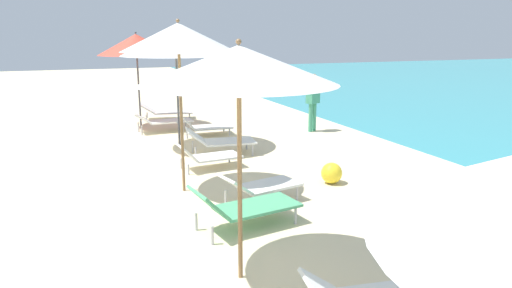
{
  "coord_description": "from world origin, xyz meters",
  "views": [
    {
      "loc": [
        -2.83,
        2.02,
        2.64
      ],
      "look_at": [
        -0.93,
        6.9,
        1.39
      ],
      "focal_mm": 32.24,
      "sensor_mm": 36.0,
      "label": 1
    }
  ],
  "objects_px": {
    "umbrella_fifth": "(176,42)",
    "lounger_farthest_shoreside": "(166,111)",
    "umbrella_fourth": "(178,38)",
    "lounger_farthest_inland": "(162,120)",
    "lounger_fourth_shoreside": "(208,155)",
    "person_walking_mid": "(313,97)",
    "umbrella_third": "(239,65)",
    "lounger_fifth_inland": "(220,140)",
    "umbrella_farthest": "(136,45)",
    "lounger_fourth_inland": "(259,185)",
    "lounger_fifth_shoreside": "(204,126)",
    "beach_ball": "(332,173)",
    "lounger_third_shoreside": "(243,206)"
  },
  "relations": [
    {
      "from": "umbrella_fourth",
      "to": "lounger_farthest_inland",
      "type": "xyz_separation_m",
      "value": [
        0.53,
        5.11,
        -2.27
      ]
    },
    {
      "from": "lounger_fourth_inland",
      "to": "beach_ball",
      "type": "bearing_deg",
      "value": 4.4
    },
    {
      "from": "umbrella_fourth",
      "to": "umbrella_farthest",
      "type": "height_order",
      "value": "umbrella_fourth"
    },
    {
      "from": "umbrella_fifth",
      "to": "lounger_farthest_shoreside",
      "type": "distance_m",
      "value": 4.57
    },
    {
      "from": "lounger_farthest_shoreside",
      "to": "lounger_farthest_inland",
      "type": "relative_size",
      "value": 1.04
    },
    {
      "from": "person_walking_mid",
      "to": "lounger_fifth_inland",
      "type": "bearing_deg",
      "value": -88.67
    },
    {
      "from": "lounger_fourth_shoreside",
      "to": "person_walking_mid",
      "type": "bearing_deg",
      "value": 29.19
    },
    {
      "from": "umbrella_fourth",
      "to": "lounger_third_shoreside",
      "type": "bearing_deg",
      "value": -77.0
    },
    {
      "from": "umbrella_fourth",
      "to": "lounger_farthest_inland",
      "type": "bearing_deg",
      "value": 84.03
    },
    {
      "from": "umbrella_third",
      "to": "lounger_farthest_inland",
      "type": "bearing_deg",
      "value": 85.86
    },
    {
      "from": "umbrella_fourth",
      "to": "lounger_fifth_inland",
      "type": "relative_size",
      "value": 1.8
    },
    {
      "from": "lounger_fourth_inland",
      "to": "lounger_third_shoreside",
      "type": "bearing_deg",
      "value": -137.48
    },
    {
      "from": "lounger_fourth_shoreside",
      "to": "umbrella_fifth",
      "type": "relative_size",
      "value": 0.46
    },
    {
      "from": "umbrella_fourth",
      "to": "beach_ball",
      "type": "distance_m",
      "value": 3.57
    },
    {
      "from": "umbrella_fourth",
      "to": "person_walking_mid",
      "type": "distance_m",
      "value": 5.96
    },
    {
      "from": "umbrella_third",
      "to": "umbrella_fifth",
      "type": "xyz_separation_m",
      "value": [
        0.65,
        6.19,
        0.13
      ]
    },
    {
      "from": "umbrella_farthest",
      "to": "lounger_farthest_shoreside",
      "type": "bearing_deg",
      "value": 47.7
    },
    {
      "from": "umbrella_fourth",
      "to": "umbrella_farthest",
      "type": "relative_size",
      "value": 1.06
    },
    {
      "from": "lounger_third_shoreside",
      "to": "lounger_farthest_shoreside",
      "type": "xyz_separation_m",
      "value": [
        0.58,
        8.91,
        -0.08
      ]
    },
    {
      "from": "umbrella_farthest",
      "to": "lounger_farthest_shoreside",
      "type": "distance_m",
      "value": 2.52
    },
    {
      "from": "lounger_fourth_inland",
      "to": "person_walking_mid",
      "type": "bearing_deg",
      "value": 41.17
    },
    {
      "from": "lounger_fifth_shoreside",
      "to": "lounger_farthest_inland",
      "type": "bearing_deg",
      "value": 139.22
    },
    {
      "from": "umbrella_farthest",
      "to": "person_walking_mid",
      "type": "xyz_separation_m",
      "value": [
        4.36,
        -2.4,
        -1.39
      ]
    },
    {
      "from": "lounger_farthest_shoreside",
      "to": "person_walking_mid",
      "type": "height_order",
      "value": "person_walking_mid"
    },
    {
      "from": "lounger_farthest_shoreside",
      "to": "person_walking_mid",
      "type": "distance_m",
      "value": 4.9
    },
    {
      "from": "lounger_fifth_shoreside",
      "to": "beach_ball",
      "type": "height_order",
      "value": "lounger_fifth_shoreside"
    },
    {
      "from": "lounger_farthest_shoreside",
      "to": "person_walking_mid",
      "type": "xyz_separation_m",
      "value": [
        3.43,
        -3.43,
        0.71
      ]
    },
    {
      "from": "beach_ball",
      "to": "lounger_fifth_shoreside",
      "type": "bearing_deg",
      "value": 102.68
    },
    {
      "from": "umbrella_third",
      "to": "lounger_fifth_shoreside",
      "type": "xyz_separation_m",
      "value": [
        1.56,
        7.33,
        -2.08
      ]
    },
    {
      "from": "umbrella_third",
      "to": "lounger_fifth_inland",
      "type": "bearing_deg",
      "value": 75.49
    },
    {
      "from": "lounger_fourth_shoreside",
      "to": "beach_ball",
      "type": "bearing_deg",
      "value": -47.89
    },
    {
      "from": "lounger_fourth_inland",
      "to": "lounger_fifth_shoreside",
      "type": "xyz_separation_m",
      "value": [
        0.52,
        5.29,
        -0.05
      ]
    },
    {
      "from": "umbrella_farthest",
      "to": "beach_ball",
      "type": "distance_m",
      "value": 7.39
    },
    {
      "from": "lounger_fourth_shoreside",
      "to": "lounger_farthest_shoreside",
      "type": "bearing_deg",
      "value": 82.7
    },
    {
      "from": "lounger_fourth_inland",
      "to": "umbrella_farthest",
      "type": "distance_m",
      "value": 7.44
    },
    {
      "from": "lounger_fifth_inland",
      "to": "umbrella_farthest",
      "type": "relative_size",
      "value": 0.59
    },
    {
      "from": "umbrella_third",
      "to": "lounger_fourth_shoreside",
      "type": "relative_size",
      "value": 1.98
    },
    {
      "from": "umbrella_third",
      "to": "lounger_fourth_inland",
      "type": "distance_m",
      "value": 3.06
    },
    {
      "from": "umbrella_fourth",
      "to": "lounger_fourth_shoreside",
      "type": "height_order",
      "value": "umbrella_fourth"
    },
    {
      "from": "lounger_fourth_shoreside",
      "to": "lounger_farthest_shoreside",
      "type": "height_order",
      "value": "lounger_fourth_shoreside"
    },
    {
      "from": "lounger_third_shoreside",
      "to": "person_walking_mid",
      "type": "height_order",
      "value": "person_walking_mid"
    },
    {
      "from": "lounger_farthest_shoreside",
      "to": "lounger_farthest_inland",
      "type": "xyz_separation_m",
      "value": [
        -0.47,
        -1.95,
        0.07
      ]
    },
    {
      "from": "umbrella_third",
      "to": "umbrella_farthest",
      "type": "distance_m",
      "value": 9.14
    },
    {
      "from": "lounger_fourth_shoreside",
      "to": "umbrella_third",
      "type": "bearing_deg",
      "value": -105.47
    },
    {
      "from": "lounger_fifth_shoreside",
      "to": "lounger_farthest_shoreside",
      "type": "relative_size",
      "value": 0.8
    },
    {
      "from": "umbrella_fifth",
      "to": "umbrella_fourth",
      "type": "bearing_deg",
      "value": -100.77
    },
    {
      "from": "umbrella_fourth",
      "to": "beach_ball",
      "type": "xyz_separation_m",
      "value": [
        2.59,
        -0.58,
        -2.4
      ]
    },
    {
      "from": "lounger_fourth_inland",
      "to": "umbrella_fourth",
      "type": "bearing_deg",
      "value": 120.12
    },
    {
      "from": "lounger_farthest_shoreside",
      "to": "beach_ball",
      "type": "distance_m",
      "value": 7.8
    },
    {
      "from": "lounger_farthest_inland",
      "to": "lounger_fourth_shoreside",
      "type": "bearing_deg",
      "value": -89.43
    }
  ]
}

